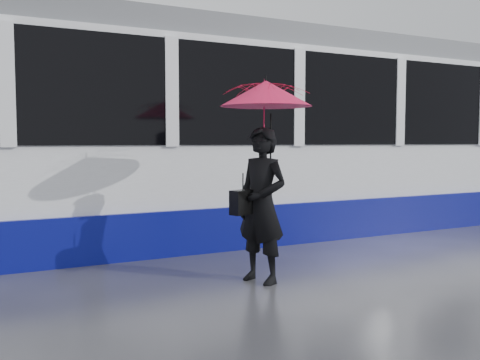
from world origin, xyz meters
TOP-DOWN VIEW (x-y plane):
  - ground at (0.00, 0.00)m, footprint 90.00×90.00m
  - rails at (0.00, 2.50)m, footprint 34.00×1.51m
  - tram at (2.61, 2.50)m, footprint 26.00×2.56m
  - woman at (0.54, -0.41)m, footprint 0.61×0.73m
  - umbrella at (0.59, -0.41)m, footprint 1.31×1.31m
  - handbag at (0.32, -0.39)m, footprint 0.33×0.24m

SIDE VIEW (x-z plane):
  - ground at x=0.00m, z-range 0.00..0.00m
  - rails at x=0.00m, z-range 0.00..0.02m
  - woman at x=0.54m, z-range 0.00..1.71m
  - handbag at x=0.32m, z-range 0.67..1.12m
  - tram at x=2.61m, z-range -0.04..3.31m
  - umbrella at x=0.59m, z-range 1.29..2.45m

